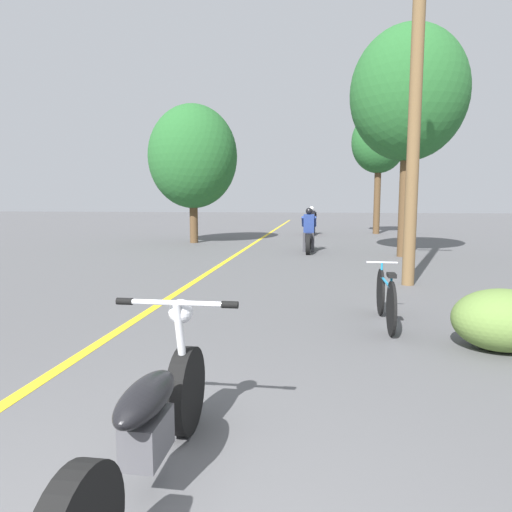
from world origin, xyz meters
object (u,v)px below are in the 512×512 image
(roadside_tree_right_far, at_px, (379,143))
(bicycle_parked, at_px, (386,298))
(motorcycle_foreground, at_px, (150,426))
(motorcycle_rider_far, at_px, (311,224))
(roadside_tree_left, at_px, (193,157))
(motorcycle_rider_lead, at_px, (309,235))
(roadside_tree_right_near, at_px, (409,94))
(utility_pole, at_px, (415,100))

(roadside_tree_right_far, distance_m, bicycle_parked, 17.78)
(roadside_tree_right_far, height_order, motorcycle_foreground, roadside_tree_right_far)
(roadside_tree_right_far, height_order, motorcycle_rider_far, roadside_tree_right_far)
(motorcycle_foreground, bearing_deg, roadside_tree_left, 104.85)
(motorcycle_foreground, relative_size, motorcycle_rider_lead, 0.99)
(roadside_tree_right_far, relative_size, motorcycle_rider_lead, 2.80)
(roadside_tree_right_near, distance_m, motorcycle_rider_lead, 5.09)
(roadside_tree_right_far, xyz_separation_m, roadside_tree_left, (-7.72, -5.98, -1.12))
(utility_pole, distance_m, roadside_tree_right_far, 14.22)
(roadside_tree_left, distance_m, motorcycle_rider_lead, 5.96)
(roadside_tree_right_near, xyz_separation_m, motorcycle_rider_far, (-2.88, 8.24, -4.17))
(roadside_tree_right_near, relative_size, bicycle_parked, 3.83)
(utility_pole, distance_m, motorcycle_rider_far, 13.52)
(roadside_tree_left, bearing_deg, motorcycle_rider_lead, -29.48)
(motorcycle_rider_far, bearing_deg, motorcycle_rider_lead, -89.50)
(roadside_tree_right_near, height_order, bicycle_parked, roadside_tree_right_near)
(motorcycle_foreground, bearing_deg, roadside_tree_right_near, 73.85)
(bicycle_parked, bearing_deg, utility_pole, 74.38)
(roadside_tree_left, distance_m, motorcycle_rider_far, 7.18)
(motorcycle_rider_lead, xyz_separation_m, motorcycle_rider_far, (-0.06, 7.40, -0.01))
(roadside_tree_left, distance_m, bicycle_parked, 13.01)
(utility_pole, height_order, roadside_tree_left, utility_pole)
(motorcycle_rider_lead, bearing_deg, bicycle_parked, -81.65)
(roadside_tree_right_far, bearing_deg, utility_pole, -94.10)
(utility_pole, distance_m, roadside_tree_right_near, 4.92)
(motorcycle_foreground, bearing_deg, utility_pole, 68.84)
(motorcycle_foreground, xyz_separation_m, motorcycle_rider_lead, (0.57, 12.54, 0.13))
(motorcycle_rider_lead, relative_size, motorcycle_rider_far, 1.01)
(roadside_tree_right_near, distance_m, roadside_tree_left, 8.27)
(roadside_tree_left, height_order, motorcycle_rider_far, roadside_tree_left)
(roadside_tree_right_far, distance_m, roadside_tree_left, 9.83)
(motorcycle_foreground, height_order, motorcycle_rider_far, motorcycle_rider_far)
(roadside_tree_right_far, bearing_deg, motorcycle_rider_far, -160.03)
(utility_pole, distance_m, roadside_tree_left, 10.57)
(roadside_tree_right_far, bearing_deg, bicycle_parked, -96.20)
(roadside_tree_right_near, relative_size, motorcycle_rider_far, 3.10)
(utility_pole, xyz_separation_m, bicycle_parked, (-0.85, -3.05, -3.20))
(roadside_tree_left, bearing_deg, motorcycle_foreground, -75.15)
(utility_pole, xyz_separation_m, roadside_tree_right_far, (1.02, 14.15, 0.89))
(roadside_tree_right_near, distance_m, motorcycle_foreground, 12.91)
(roadside_tree_left, relative_size, bicycle_parked, 3.08)
(roadside_tree_right_far, bearing_deg, roadside_tree_right_near, -91.95)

